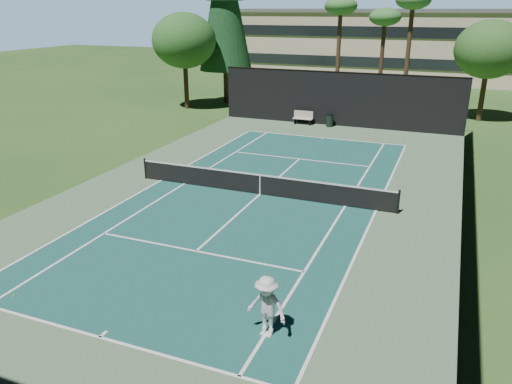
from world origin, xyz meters
TOP-DOWN VIEW (x-y plane):
  - ground at (0.00, 0.00)m, footprint 160.00×160.00m
  - apron_slab at (0.00, 0.00)m, footprint 18.00×32.00m
  - court_surface at (0.00, 0.00)m, footprint 10.97×23.77m
  - court_lines at (0.00, 0.00)m, footprint 11.07×23.87m
  - tennis_net at (0.00, 0.00)m, footprint 12.90×0.10m
  - fence at (0.00, 0.06)m, footprint 18.04×32.05m
  - player at (4.14, -10.09)m, footprint 1.25×0.84m
  - tennis_ball_a at (-3.78, -11.18)m, footprint 0.07×0.07m
  - tennis_ball_b at (-0.53, 1.88)m, footprint 0.07×0.07m
  - tennis_ball_c at (2.40, 1.80)m, footprint 0.07×0.07m
  - tennis_ball_d at (-5.08, 3.33)m, footprint 0.07×0.07m
  - park_bench at (-2.54, 15.53)m, footprint 1.50×0.45m
  - trash_bin at (-0.45, 15.47)m, footprint 0.56×0.56m
  - palm_a at (-2.00, 24.00)m, footprint 2.80×2.80m
  - palm_b at (1.50, 26.00)m, footprint 2.80×2.80m
  - palm_c at (4.00, 23.00)m, footprint 2.80×2.80m
  - decid_tree_a at (10.00, 22.00)m, footprint 5.12×5.12m
  - decid_tree_c at (-14.00, 18.00)m, footprint 5.44×5.44m
  - campus_building at (0.00, 45.98)m, footprint 40.50×12.50m

SIDE VIEW (x-z plane):
  - ground at x=0.00m, z-range 0.00..0.00m
  - apron_slab at x=0.00m, z-range 0.00..0.01m
  - court_surface at x=0.00m, z-range 0.01..0.02m
  - court_lines at x=0.00m, z-range 0.02..0.02m
  - tennis_ball_a at x=-3.78m, z-range 0.00..0.07m
  - tennis_ball_b at x=-0.53m, z-range 0.00..0.07m
  - tennis_ball_c at x=2.40m, z-range 0.00..0.07m
  - tennis_ball_d at x=-5.08m, z-range 0.00..0.07m
  - trash_bin at x=-0.45m, z-range 0.01..0.95m
  - park_bench at x=-2.54m, z-range 0.03..1.06m
  - tennis_net at x=0.00m, z-range 0.01..1.11m
  - player at x=4.14m, z-range 0.00..1.79m
  - fence at x=0.00m, z-range -0.01..4.02m
  - campus_building at x=0.00m, z-range 0.06..8.36m
  - decid_tree_a at x=10.00m, z-range 1.61..9.23m
  - decid_tree_c at x=-14.00m, z-range 1.72..9.81m
  - palm_b at x=1.50m, z-range 3.15..11.57m
  - palm_a at x=-2.00m, z-range 3.53..12.85m
  - palm_c at x=4.00m, z-range 3.72..13.49m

